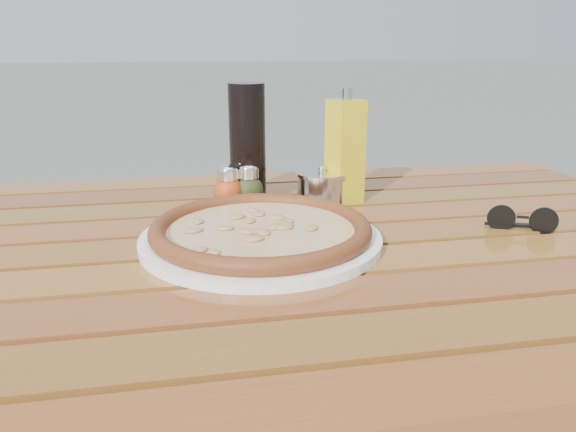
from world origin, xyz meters
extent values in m
cube|color=#3B1C0D|center=(0.64, 0.39, 0.35)|extent=(0.06, 0.06, 0.70)
cube|color=#3B230D|center=(0.00, 0.00, 0.70)|extent=(1.36, 0.86, 0.04)
cube|color=#51260E|center=(0.00, -0.41, 0.73)|extent=(1.40, 0.09, 0.03)
cube|color=#502A0E|center=(0.00, -0.30, 0.73)|extent=(1.40, 0.09, 0.03)
cube|color=#53250E|center=(0.00, -0.20, 0.73)|extent=(1.40, 0.09, 0.03)
cube|color=#5D3210|center=(0.00, -0.10, 0.73)|extent=(1.40, 0.09, 0.03)
cube|color=#532D0E|center=(0.00, 0.00, 0.73)|extent=(1.40, 0.09, 0.03)
cube|color=#5A2910|center=(0.00, 0.10, 0.73)|extent=(1.40, 0.09, 0.03)
cube|color=#512F0E|center=(0.00, 0.20, 0.73)|extent=(1.40, 0.09, 0.03)
cube|color=#4F250D|center=(0.00, 0.30, 0.73)|extent=(1.40, 0.09, 0.03)
cube|color=#5B2F10|center=(0.00, 0.41, 0.73)|extent=(1.40, 0.09, 0.03)
cylinder|color=white|center=(-0.05, -0.01, 0.76)|extent=(0.40, 0.40, 0.01)
cylinder|color=beige|center=(-0.05, -0.01, 0.77)|extent=(0.34, 0.34, 0.01)
torus|color=black|center=(-0.05, -0.01, 0.77)|extent=(0.36, 0.36, 0.03)
ellipsoid|color=#BF4215|center=(-0.08, 0.18, 0.78)|extent=(0.06, 0.06, 0.06)
cylinder|color=white|center=(-0.08, 0.18, 0.81)|extent=(0.05, 0.05, 0.02)
ellipsoid|color=white|center=(-0.08, 0.18, 0.82)|extent=(0.04, 0.04, 0.02)
ellipsoid|color=#313B17|center=(-0.04, 0.19, 0.78)|extent=(0.07, 0.07, 0.06)
cylinder|color=white|center=(-0.04, 0.19, 0.81)|extent=(0.05, 0.05, 0.02)
ellipsoid|color=white|center=(-0.04, 0.19, 0.82)|extent=(0.05, 0.05, 0.02)
cylinder|color=black|center=(-0.04, 0.21, 0.86)|extent=(0.07, 0.07, 0.22)
cylinder|color=silver|center=(-0.03, 0.26, 0.81)|extent=(0.08, 0.08, 0.12)
cylinder|color=red|center=(-0.03, 0.26, 0.81)|extent=(0.08, 0.08, 0.04)
cube|color=gold|center=(0.14, 0.19, 0.84)|extent=(0.07, 0.07, 0.19)
cylinder|color=silver|center=(0.14, 0.19, 0.95)|extent=(0.03, 0.03, 0.02)
cylinder|color=silver|center=(0.10, 0.19, 0.78)|extent=(0.12, 0.12, 0.05)
cylinder|color=silver|center=(0.10, 0.19, 0.81)|extent=(0.13, 0.13, 0.01)
sphere|color=silver|center=(0.10, 0.19, 0.81)|extent=(0.02, 0.02, 0.01)
cylinder|color=black|center=(0.34, -0.02, 0.77)|extent=(0.04, 0.02, 0.04)
cylinder|color=black|center=(0.40, -0.04, 0.77)|extent=(0.04, 0.02, 0.04)
cube|color=black|center=(0.37, -0.03, 0.77)|extent=(0.02, 0.01, 0.00)
cube|color=black|center=(0.37, -0.02, 0.75)|extent=(0.08, 0.04, 0.00)
cube|color=black|center=(0.39, -0.02, 0.75)|extent=(0.08, 0.04, 0.00)
camera|label=1|loc=(-0.16, -0.80, 1.04)|focal=35.00mm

